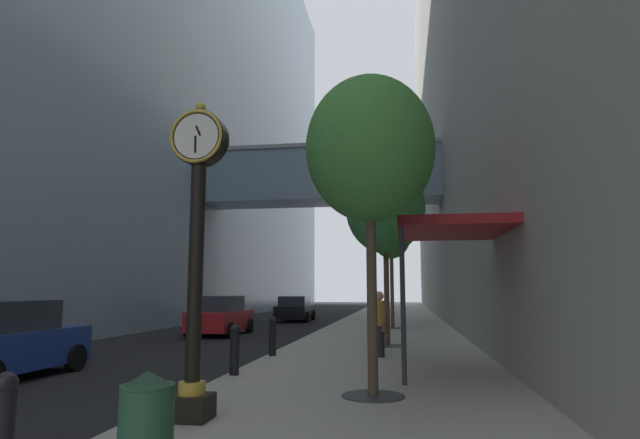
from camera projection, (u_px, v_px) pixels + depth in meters
name	position (u px, v px, depth m)	size (l,w,h in m)	color
ground_plane	(331.00, 327.00, 28.01)	(110.00, 110.00, 0.00)	black
sidewalk_right	(391.00, 322.00, 30.48)	(6.17, 80.00, 0.14)	#9E998E
building_block_left	(152.00, 29.00, 35.50)	(23.67, 80.00, 39.14)	#849EB2
building_block_right	(511.00, 6.00, 31.82)	(9.00, 80.00, 38.11)	gray
street_clock	(196.00, 239.00, 7.73)	(0.84, 0.55, 4.67)	black
bollard_nearest	(2.00, 429.00, 4.80)	(0.22, 0.22, 1.07)	black
bollard_third	(235.00, 348.00, 11.39)	(0.22, 0.22, 1.07)	black
bollard_fourth	(273.00, 335.00, 14.68)	(0.22, 0.22, 1.07)	black
street_tree_near	(370.00, 150.00, 9.62)	(2.37, 2.37, 5.76)	#333335
street_tree_mid_near	(385.00, 209.00, 17.74)	(2.68, 2.68, 6.11)	#333335
street_tree_mid_far	(391.00, 238.00, 25.81)	(1.88, 1.88, 5.50)	#333335
trash_bin	(146.00, 425.00, 5.02)	(0.53, 0.53, 1.05)	#234C33
pedestrian_walking	(380.00, 322.00, 14.48)	(0.52, 0.49, 1.78)	#23232D
storefront_awning	(449.00, 232.00, 11.94)	(2.40, 3.60, 3.30)	maroon
car_red_near	(220.00, 316.00, 22.93)	(2.00, 4.11, 1.70)	#AD191E
car_black_mid	(295.00, 309.00, 32.98)	(2.21, 4.36, 1.56)	black
car_blue_far	(0.00, 341.00, 11.60)	(2.07, 4.02, 1.73)	navy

